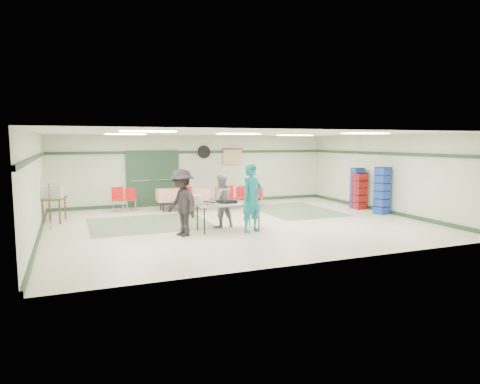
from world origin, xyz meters
name	(u,v)px	position (x,y,z in m)	size (l,w,h in m)	color
floor	(239,223)	(0.00, 0.00, 0.00)	(11.00, 11.00, 0.00)	beige
ceiling	(238,133)	(0.00, 0.00, 2.70)	(11.00, 11.00, 0.00)	white
wall_back	(196,170)	(0.00, 4.50, 1.35)	(11.00, 11.00, 0.00)	beige
wall_front	(321,197)	(0.00, -4.50, 1.35)	(11.00, 11.00, 0.00)	beige
wall_left	(35,186)	(-5.50, 0.00, 1.35)	(9.00, 9.00, 0.00)	beige
wall_right	(386,174)	(5.50, 0.00, 1.35)	(9.00, 9.00, 0.00)	beige
trim_back	(196,152)	(0.00, 4.47, 2.05)	(11.00, 0.06, 0.10)	#213D28
baseboard_back	(197,202)	(0.00, 4.47, 0.06)	(11.00, 0.06, 0.12)	#213D28
trim_left	(34,158)	(-5.47, 0.00, 2.05)	(9.00, 0.06, 0.10)	#213D28
baseboard_left	(39,236)	(-5.47, 0.00, 0.06)	(9.00, 0.06, 0.12)	#213D28
trim_right	(386,153)	(5.47, 0.00, 2.05)	(9.00, 0.06, 0.10)	#213D28
baseboard_right	(384,211)	(5.47, 0.00, 0.06)	(9.00, 0.06, 0.12)	#213D28
green_patch_a	(149,223)	(-2.50, 1.00, 0.00)	(3.50, 3.00, 0.01)	#5E7B5A
green_patch_b	(296,210)	(2.80, 1.50, 0.00)	(2.50, 3.50, 0.01)	#5E7B5A
double_door_left	(140,179)	(-2.20, 4.44, 1.05)	(0.90, 0.06, 2.10)	gray
double_door_right	(166,178)	(-1.25, 4.44, 1.05)	(0.90, 0.06, 2.10)	gray
door_frame	(153,179)	(-1.73, 4.42, 1.05)	(2.00, 0.03, 2.15)	#213D28
wall_fan	(204,152)	(0.30, 4.44, 2.05)	(0.50, 0.50, 0.10)	black
scroll_banner	(232,157)	(1.50, 4.44, 1.85)	(0.80, 0.02, 0.60)	beige
serving_table	(228,205)	(-0.63, -0.80, 0.72)	(1.88, 0.80, 0.76)	#9F9F9A
sheet_tray_right	(250,202)	(-0.01, -0.89, 0.77)	(0.55, 0.42, 0.02)	silver
sheet_tray_mid	(224,202)	(-0.70, -0.67, 0.77)	(0.61, 0.46, 0.02)	silver
sheet_tray_left	(212,204)	(-1.14, -0.92, 0.77)	(0.61, 0.46, 0.02)	silver
baking_pan	(227,202)	(-0.65, -0.79, 0.80)	(0.51, 0.32, 0.08)	black
foam_box_stack	(198,200)	(-1.49, -0.76, 0.89)	(0.23, 0.21, 0.26)	white
volunteer_teal	(252,198)	(-0.11, -1.26, 0.93)	(0.68, 0.45, 1.87)	#127880
volunteer_grey	(221,200)	(-0.67, -0.30, 0.77)	(0.75, 0.59, 1.55)	#929297
volunteer_dark	(182,203)	(-1.99, -1.02, 0.88)	(1.13, 0.65, 1.76)	black
dining_table_a	(240,192)	(1.30, 3.14, 0.57)	(1.80, 0.97, 0.77)	red
dining_table_b	(183,194)	(-0.90, 3.14, 0.57)	(1.89, 0.92, 0.77)	red
chair_a	(242,195)	(1.17, 2.57, 0.51)	(0.43, 0.43, 0.83)	red
chair_b	(228,195)	(0.63, 2.57, 0.54)	(0.45, 0.45, 0.88)	red
chair_c	(258,195)	(1.79, 2.56, 0.48)	(0.48, 0.48, 0.79)	red
chair_d	(186,197)	(-0.94, 2.58, 0.56)	(0.48, 0.48, 0.91)	red
chair_loose_a	(131,197)	(-2.68, 3.62, 0.50)	(0.40, 0.40, 0.81)	red
chair_loose_b	(118,197)	(-3.15, 3.42, 0.54)	(0.44, 0.44, 0.89)	red
crate_stack_blue_a	(357,188)	(5.15, 1.11, 0.75)	(0.38, 0.38, 1.49)	#1A3E9F
crate_stack_red	(359,191)	(5.15, 0.97, 0.66)	(0.40, 0.40, 1.32)	maroon
crate_stack_blue_b	(382,191)	(5.15, -0.24, 0.80)	(0.41, 0.41, 1.60)	#1A3E9F
printer_table	(54,201)	(-5.15, 2.35, 0.64)	(0.76, 1.00, 0.74)	brown
office_printer	(53,192)	(-5.15, 2.28, 0.94)	(0.48, 0.42, 0.38)	#A7A7A3
broom	(50,205)	(-5.23, 1.39, 0.66)	(0.03, 0.03, 1.27)	brown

